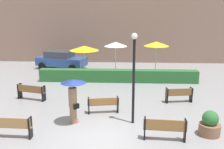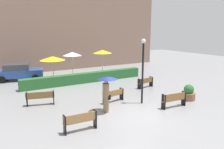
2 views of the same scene
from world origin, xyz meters
name	(u,v)px [view 1 (image 1 of 2)]	position (x,y,z in m)	size (l,w,h in m)	color
ground_plane	(97,135)	(0.00, 0.00, 0.00)	(60.00, 60.00, 0.00)	gray
bench_far_right	(179,94)	(4.23, 4.24, 0.49)	(1.56, 0.58, 0.83)	brown
bench_far_left	(31,91)	(-4.25, 4.25, 0.53)	(1.75, 0.79, 0.89)	brown
bench_mid_center	(103,104)	(0.08, 2.45, 0.49)	(1.62, 0.59, 0.82)	olive
bench_near_right	(165,128)	(2.78, -0.32, 0.55)	(1.73, 0.46, 0.92)	olive
bench_near_left	(12,126)	(-3.43, -0.41, 0.54)	(1.64, 0.39, 0.91)	#9E7242
pedestrian_with_umbrella	(73,93)	(-1.17, 1.13, 1.45)	(1.14, 1.14, 2.12)	#8C6B4C
planter_pot	(210,125)	(4.74, 0.26, 0.46)	(0.90, 0.90, 1.08)	brown
lamp_post	(134,70)	(1.55, 1.31, 2.54)	(0.28, 0.28, 4.17)	black
patio_umbrella_yellow	(84,48)	(-1.91, 9.63, 2.24)	(2.19, 2.19, 2.42)	silver
patio_umbrella_white	(116,44)	(0.41, 10.97, 2.38)	(1.83, 1.83, 2.56)	silver
patio_umbrella_yellow_far	(156,44)	(3.58, 10.62, 2.47)	(1.96, 1.96, 2.65)	silver
hedge_strip	(118,76)	(0.68, 8.40, 0.44)	(11.33, 0.70, 0.89)	#28602D
building_facade	(113,1)	(0.00, 16.00, 5.84)	(28.00, 1.20, 11.68)	#846656
parked_car	(61,59)	(-4.40, 12.42, 0.82)	(4.51, 2.79, 1.57)	#28478C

